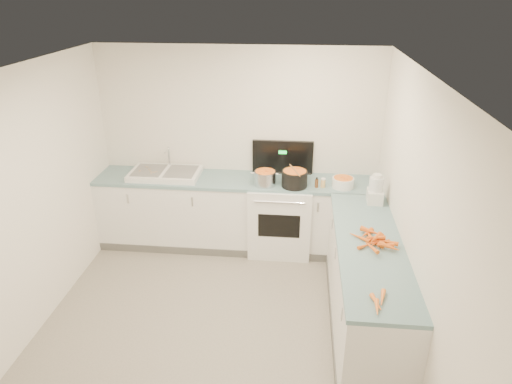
# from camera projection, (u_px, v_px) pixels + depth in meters

# --- Properties ---
(floor) EXTENTS (3.50, 4.00, 0.00)m
(floor) POSITION_uv_depth(u_px,v_px,m) (215.00, 334.00, 4.48)
(floor) COLOR gray
(floor) RESTS_ON ground
(ceiling) EXTENTS (3.50, 4.00, 0.00)m
(ceiling) POSITION_uv_depth(u_px,v_px,m) (202.00, 76.00, 3.44)
(ceiling) COLOR white
(ceiling) RESTS_ON ground
(wall_back) EXTENTS (3.50, 0.00, 2.50)m
(wall_back) POSITION_uv_depth(u_px,v_px,m) (240.00, 147.00, 5.77)
(wall_back) COLOR white
(wall_back) RESTS_ON ground
(wall_left) EXTENTS (0.00, 4.00, 2.50)m
(wall_left) POSITION_uv_depth(u_px,v_px,m) (18.00, 213.00, 4.11)
(wall_left) COLOR white
(wall_left) RESTS_ON ground
(wall_right) EXTENTS (0.00, 4.00, 2.50)m
(wall_right) POSITION_uv_depth(u_px,v_px,m) (416.00, 232.00, 3.80)
(wall_right) COLOR white
(wall_right) RESTS_ON ground
(counter_back) EXTENTS (3.50, 0.62, 0.94)m
(counter_back) POSITION_uv_depth(u_px,v_px,m) (237.00, 213.00, 5.82)
(counter_back) COLOR white
(counter_back) RESTS_ON ground
(counter_right) EXTENTS (0.62, 2.20, 0.94)m
(counter_right) POSITION_uv_depth(u_px,v_px,m) (366.00, 285.00, 4.42)
(counter_right) COLOR white
(counter_right) RESTS_ON ground
(stove) EXTENTS (0.76, 0.65, 1.36)m
(stove) POSITION_uv_depth(u_px,v_px,m) (280.00, 215.00, 5.75)
(stove) COLOR white
(stove) RESTS_ON ground
(sink) EXTENTS (0.86, 0.52, 0.31)m
(sink) POSITION_uv_depth(u_px,v_px,m) (165.00, 173.00, 5.69)
(sink) COLOR white
(sink) RESTS_ON counter_back
(steel_pot) EXTENTS (0.31, 0.31, 0.19)m
(steel_pot) POSITION_uv_depth(u_px,v_px,m) (265.00, 179.00, 5.43)
(steel_pot) COLOR silver
(steel_pot) RESTS_ON stove
(black_pot) EXTENTS (0.32, 0.32, 0.22)m
(black_pot) POSITION_uv_depth(u_px,v_px,m) (294.00, 179.00, 5.38)
(black_pot) COLOR black
(black_pot) RESTS_ON stove
(wooden_spoon) EXTENTS (0.14, 0.36, 0.02)m
(wooden_spoon) POSITION_uv_depth(u_px,v_px,m) (295.00, 170.00, 5.33)
(wooden_spoon) COLOR #AD7A47
(wooden_spoon) RESTS_ON black_pot
(mixing_bowl) EXTENTS (0.33, 0.33, 0.12)m
(mixing_bowl) POSITION_uv_depth(u_px,v_px,m) (343.00, 183.00, 5.37)
(mixing_bowl) COLOR white
(mixing_bowl) RESTS_ON counter_back
(extract_bottle) EXTENTS (0.04, 0.04, 0.10)m
(extract_bottle) POSITION_uv_depth(u_px,v_px,m) (317.00, 183.00, 5.37)
(extract_bottle) COLOR #593319
(extract_bottle) RESTS_ON counter_back
(spice_jar) EXTENTS (0.06, 0.06, 0.10)m
(spice_jar) POSITION_uv_depth(u_px,v_px,m) (323.00, 183.00, 5.38)
(spice_jar) COLOR #E5B266
(spice_jar) RESTS_ON counter_back
(food_processor) EXTENTS (0.17, 0.20, 0.33)m
(food_processor) POSITION_uv_depth(u_px,v_px,m) (376.00, 191.00, 4.96)
(food_processor) COLOR white
(food_processor) RESTS_ON counter_right
(carrot_pile) EXTENTS (0.44, 0.48, 0.09)m
(carrot_pile) POSITION_uv_depth(u_px,v_px,m) (376.00, 240.00, 4.22)
(carrot_pile) COLOR orange
(carrot_pile) RESTS_ON counter_right
(peeled_carrots) EXTENTS (0.14, 0.30, 0.04)m
(peeled_carrots) POSITION_uv_depth(u_px,v_px,m) (379.00, 302.00, 3.42)
(peeled_carrots) COLOR orange
(peeled_carrots) RESTS_ON counter_right
(peelings) EXTENTS (0.25, 0.25, 0.01)m
(peelings) POSITION_uv_depth(u_px,v_px,m) (149.00, 171.00, 5.65)
(peelings) COLOR tan
(peelings) RESTS_ON sink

